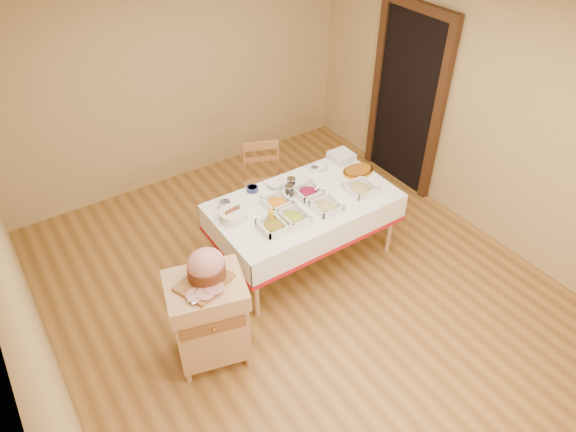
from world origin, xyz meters
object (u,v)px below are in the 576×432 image
object	(u,v)px
dining_chair	(264,186)
preserve_jar_right	(291,184)
bread_basket	(233,215)
brass_platter	(358,171)
dining_table	(304,213)
ham_on_board	(206,268)
preserve_jar_left	(289,191)
plate_stack	(341,157)
mustard_bottle	(271,216)
butcher_cart	(209,316)

from	to	relation	value
dining_chair	preserve_jar_right	world-z (taller)	dining_chair
bread_basket	brass_platter	world-z (taller)	bread_basket
dining_table	ham_on_board	world-z (taller)	ham_on_board
ham_on_board	preserve_jar_left	distance (m)	1.45
preserve_jar_left	bread_basket	bearing A→B (deg)	-177.81
dining_table	plate_stack	distance (m)	0.88
dining_table	preserve_jar_right	world-z (taller)	preserve_jar_right
preserve_jar_right	bread_basket	world-z (taller)	bread_basket
dining_table	dining_chair	size ratio (longest dim) A/B	1.87
dining_table	preserve_jar_left	size ratio (longest dim) A/B	16.29
dining_table	mustard_bottle	bearing A→B (deg)	-166.69
preserve_jar_left	brass_platter	bearing A→B (deg)	-4.74
dining_table	preserve_jar_right	xyz separation A→B (m)	(0.01, 0.25, 0.21)
butcher_cart	preserve_jar_left	xyz separation A→B (m)	(1.29, 0.74, 0.31)
dining_chair	preserve_jar_left	bearing A→B (deg)	-96.16
butcher_cart	mustard_bottle	distance (m)	1.09
dining_table	preserve_jar_left	distance (m)	0.27
mustard_bottle	brass_platter	xyz separation A→B (m)	(1.20, 0.19, -0.05)
mustard_bottle	bread_basket	world-z (taller)	mustard_bottle
butcher_cart	ham_on_board	bearing A→B (deg)	38.09
bread_basket	plate_stack	bearing A→B (deg)	9.64
mustard_bottle	ham_on_board	bearing A→B (deg)	-152.96
butcher_cart	plate_stack	world-z (taller)	butcher_cart
bread_basket	mustard_bottle	bearing A→B (deg)	-40.14
ham_on_board	bread_basket	distance (m)	0.93
dining_table	ham_on_board	distance (m)	1.49
preserve_jar_left	preserve_jar_right	world-z (taller)	preserve_jar_right
preserve_jar_left	brass_platter	size ratio (longest dim) A/B	0.32
dining_chair	dining_table	bearing A→B (deg)	-89.30
dining_chair	mustard_bottle	size ratio (longest dim) A/B	6.04
dining_table	dining_chair	bearing A→B (deg)	90.70
preserve_jar_left	preserve_jar_right	xyz separation A→B (m)	(0.09, 0.10, 0.00)
mustard_bottle	brass_platter	size ratio (longest dim) A/B	0.45
ham_on_board	preserve_jar_right	bearing A→B (deg)	30.91
butcher_cart	preserve_jar_right	xyz separation A→B (m)	(1.38, 0.83, 0.31)
butcher_cart	brass_platter	bearing A→B (deg)	17.53
bread_basket	dining_chair	bearing A→B (deg)	41.14
plate_stack	brass_platter	distance (m)	0.30
dining_table	butcher_cart	xyz separation A→B (m)	(-1.37, -0.59, -0.10)
ham_on_board	butcher_cart	bearing A→B (deg)	-141.91
dining_chair	bread_basket	size ratio (longest dim) A/B	3.74
preserve_jar_right	brass_platter	bearing A→B (deg)	-12.49
dining_chair	plate_stack	distance (m)	0.91
dining_table	plate_stack	xyz separation A→B (m)	(0.76, 0.38, 0.20)
preserve_jar_left	bread_basket	size ratio (longest dim) A/B	0.43
ham_on_board	brass_platter	size ratio (longest dim) A/B	1.19
dining_table	preserve_jar_left	xyz separation A→B (m)	(-0.07, 0.15, 0.21)
dining_table	plate_stack	bearing A→B (deg)	26.44
butcher_cart	dining_chair	bearing A→B (deg)	44.59
plate_stack	brass_platter	xyz separation A→B (m)	(-0.01, -0.30, -0.02)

